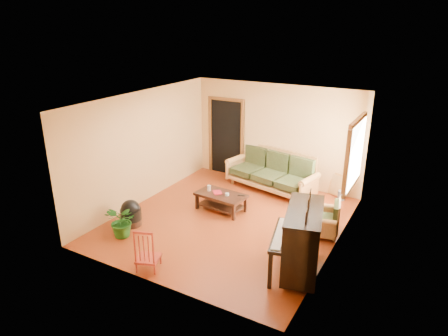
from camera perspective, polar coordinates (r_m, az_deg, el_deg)
The scene contains 16 objects.
floor at distance 8.66m, azimuth 0.68°, elevation -7.51°, with size 5.00×5.00×0.00m, color #65230D.
doorway at distance 10.95m, azimuth 0.31°, elevation 4.33°, with size 1.08×0.16×2.05m, color black.
window at distance 8.54m, azimuth 18.20°, elevation 1.95°, with size 0.12×1.36×1.46m, color white.
sofa at distance 10.05m, azimuth 6.67°, elevation -0.48°, with size 2.31×0.97×0.99m, color #A8733D.
coffee_table at distance 9.02m, azimuth -0.42°, elevation -4.89°, with size 1.11×0.61×0.40m, color black.
armchair at distance 8.24m, azimuth 13.92°, elevation -6.76°, with size 0.71×0.74×0.74m, color #A8733D.
piano at distance 6.86m, azimuth 11.17°, elevation -10.31°, with size 0.79×1.33×1.18m, color black.
footstool at distance 8.62m, azimuth -13.13°, elevation -6.67°, with size 0.44×0.44×0.42m, color black.
red_chair at distance 7.06m, azimuth -10.86°, elevation -11.17°, with size 0.37×0.41×0.80m, color maroon.
leaning_frame at distance 10.07m, azimuth 15.94°, elevation -2.33°, with size 0.45×0.10×0.59m, color #BE843F.
ceramic_crock at distance 9.98m, azimuth 16.45°, elevation -3.76°, with size 0.18×0.18×0.23m, color #325096.
potted_plant at distance 8.15m, azimuth -14.30°, elevation -7.38°, with size 0.61×0.53×0.68m, color #195117.
book at distance 8.95m, azimuth -1.50°, elevation -3.58°, with size 0.18×0.24×0.02m, color maroon.
candle at distance 9.08m, azimuth -2.16°, elevation -2.87°, with size 0.08×0.08×0.13m, color silver.
glass_jar at distance 8.84m, azimuth 0.43°, elevation -3.78°, with size 0.09×0.09×0.06m, color silver.
remote at distance 8.84m, azimuth 2.46°, elevation -3.95°, with size 0.16×0.04×0.02m, color black.
Camera 1 is at (3.68, -6.72, 4.04)m, focal length 32.00 mm.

